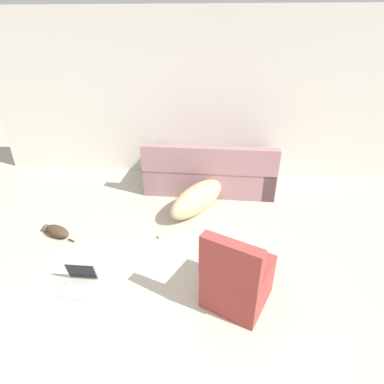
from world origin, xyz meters
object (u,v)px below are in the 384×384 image
Objects in this scene: dog at (201,197)px; laptop_open at (80,279)px; side_chair at (237,278)px; couch at (210,172)px; cat at (56,231)px.

dog reaches higher than laptop_open.
laptop_open is at bearing 23.37° from side_chair.
couch is 3.97× the size of cat.
laptop_open is 1.63m from side_chair.
side_chair is (0.43, -1.73, 0.09)m from dog.
laptop_open is at bearing 152.92° from cat.
cat is 2.46m from side_chair.
cat is at bearing 146.67° from dog.
couch is 2.70m from laptop_open.
side_chair reaches higher than dog.
couch is 2.47× the size of side_chair.
couch is 2.50m from cat.
dog is at bearing -49.67° from side_chair.
dog is 2.03m from laptop_open.
dog is (-0.11, -0.71, -0.07)m from couch.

